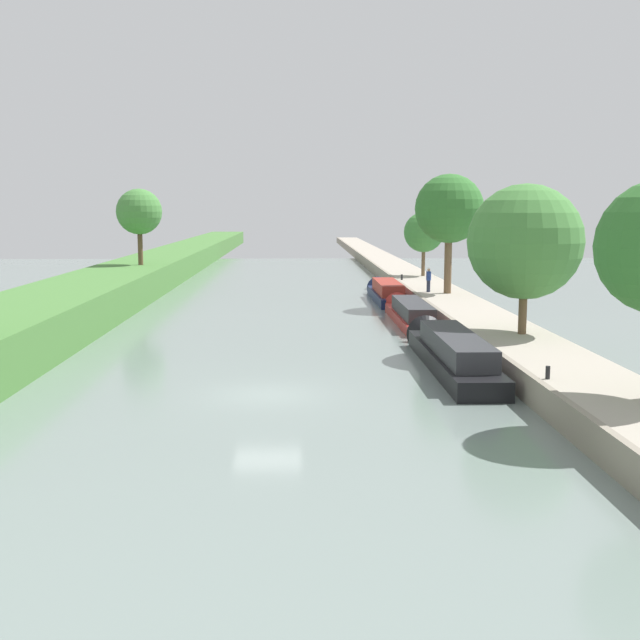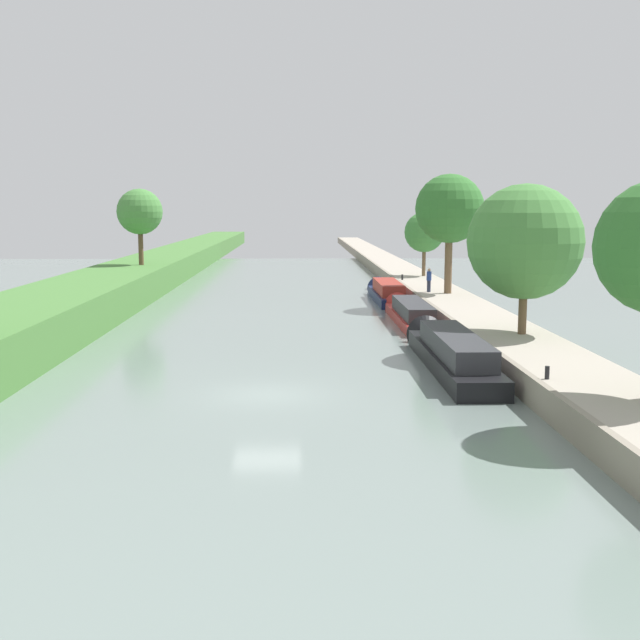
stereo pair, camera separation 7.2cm
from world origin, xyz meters
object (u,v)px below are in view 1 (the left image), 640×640
narrowboat_black (450,352)px  narrowboat_navy (386,292)px  person_walking (429,280)px  mooring_bollard_far (402,277)px  narrowboat_red (410,313)px  mooring_bollard_near (548,373)px

narrowboat_black → narrowboat_navy: 25.37m
person_walking → mooring_bollard_far: 9.54m
narrowboat_black → narrowboat_navy: bearing=89.9°
narrowboat_red → mooring_bollard_near: size_ratio=26.62×
narrowboat_red → narrowboat_navy: (-0.13, 11.66, 0.05)m
mooring_bollard_far → narrowboat_navy: bearing=-109.7°
narrowboat_red → mooring_bollard_far: mooring_bollard_far is taller
narrowboat_black → mooring_bollard_near: bearing=-75.1°
narrowboat_black → mooring_bollard_near: size_ratio=29.63×
mooring_bollard_far → person_walking: bearing=-86.3°
narrowboat_red → narrowboat_navy: bearing=90.6°
person_walking → mooring_bollard_near: 28.48m
narrowboat_red → person_walking: size_ratio=7.22×
narrowboat_red → mooring_bollard_far: 17.03m
mooring_bollard_near → narrowboat_black: bearing=104.9°
narrowboat_black → mooring_bollard_far: (1.95, 30.64, 0.59)m
person_walking → mooring_bollard_far: (-0.61, 9.50, -0.65)m
person_walking → mooring_bollard_far: person_walking is taller
narrowboat_black → mooring_bollard_far: 30.70m
narrowboat_navy → person_walking: 5.08m
mooring_bollard_near → mooring_bollard_far: same height
narrowboat_black → mooring_bollard_near: narrowboat_black is taller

